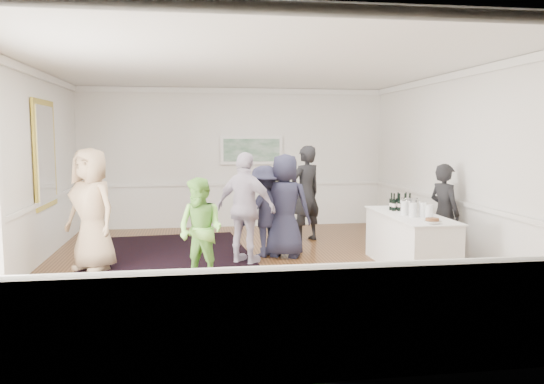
{
  "coord_description": "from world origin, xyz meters",
  "views": [
    {
      "loc": [
        -0.96,
        -8.26,
        2.13
      ],
      "look_at": [
        0.31,
        0.2,
        1.21
      ],
      "focal_mm": 35.0,
      "sensor_mm": 36.0,
      "label": 1
    }
  ],
  "objects": [
    {
      "name": "floor",
      "position": [
        0.0,
        0.0,
        0.0
      ],
      "size": [
        8.0,
        8.0,
        0.0
      ],
      "primitive_type": "plane",
      "color": "brown",
      "rests_on": "ground"
    },
    {
      "name": "ceiling",
      "position": [
        0.0,
        0.0,
        3.2
      ],
      "size": [
        7.0,
        8.0,
        0.02
      ],
      "primitive_type": "cube",
      "color": "white",
      "rests_on": "wall_back"
    },
    {
      "name": "wall_left",
      "position": [
        -3.5,
        0.0,
        1.6
      ],
      "size": [
        0.02,
        8.0,
        3.2
      ],
      "primitive_type": "cube",
      "color": "white",
      "rests_on": "floor"
    },
    {
      "name": "wall_right",
      "position": [
        3.5,
        0.0,
        1.6
      ],
      "size": [
        0.02,
        8.0,
        3.2
      ],
      "primitive_type": "cube",
      "color": "white",
      "rests_on": "floor"
    },
    {
      "name": "wall_back",
      "position": [
        0.0,
        4.0,
        1.6
      ],
      "size": [
        7.0,
        0.02,
        3.2
      ],
      "primitive_type": "cube",
      "color": "white",
      "rests_on": "floor"
    },
    {
      "name": "wall_front",
      "position": [
        0.0,
        -4.0,
        1.6
      ],
      "size": [
        7.0,
        0.02,
        3.2
      ],
      "primitive_type": "cube",
      "color": "white",
      "rests_on": "floor"
    },
    {
      "name": "wainscoting",
      "position": [
        0.0,
        0.0,
        0.5
      ],
      "size": [
        7.0,
        8.0,
        1.0
      ],
      "primitive_type": null,
      "color": "white",
      "rests_on": "floor"
    },
    {
      "name": "mirror",
      "position": [
        -3.45,
        1.3,
        1.8
      ],
      "size": [
        0.05,
        1.25,
        1.85
      ],
      "color": "gold",
      "rests_on": "wall_left"
    },
    {
      "name": "landscape_painting",
      "position": [
        0.4,
        3.95,
        1.78
      ],
      "size": [
        1.44,
        0.06,
        0.66
      ],
      "color": "white",
      "rests_on": "wall_back"
    },
    {
      "name": "area_rug",
      "position": [
        -1.44,
        1.13,
        0.01
      ],
      "size": [
        3.22,
        4.04,
        0.02
      ],
      "primitive_type": "cube",
      "rotation": [
        0.0,
        0.0,
        0.09
      ],
      "color": "black",
      "rests_on": "floor"
    },
    {
      "name": "serving_table",
      "position": [
        2.47,
        -0.33,
        0.44
      ],
      "size": [
        0.82,
        2.14,
        0.87
      ],
      "color": "white",
      "rests_on": "floor"
    },
    {
      "name": "bartender",
      "position": [
        3.2,
        -0.01,
        0.83
      ],
      "size": [
        0.57,
        0.7,
        1.66
      ],
      "primitive_type": "imported",
      "rotation": [
        0.0,
        0.0,
        1.9
      ],
      "color": "black",
      "rests_on": "floor"
    },
    {
      "name": "guest_tan",
      "position": [
        -2.53,
        0.28,
        0.97
      ],
      "size": [
        1.12,
        1.07,
        1.93
      ],
      "primitive_type": "imported",
      "rotation": [
        0.0,
        0.0,
        -0.67
      ],
      "color": "tan",
      "rests_on": "floor"
    },
    {
      "name": "guest_green",
      "position": [
        -0.86,
        -0.64,
        0.76
      ],
      "size": [
        0.94,
        0.91,
        1.52
      ],
      "primitive_type": "imported",
      "rotation": [
        0.0,
        0.0,
        -0.66
      ],
      "color": "#76C64F",
      "rests_on": "floor"
    },
    {
      "name": "guest_lilac",
      "position": [
        -0.1,
        0.37,
        0.93
      ],
      "size": [
        1.14,
        1.01,
        1.85
      ],
      "primitive_type": "imported",
      "rotation": [
        0.0,
        0.0,
        2.51
      ],
      "color": "#BCAFC3",
      "rests_on": "floor"
    },
    {
      "name": "guest_dark_a",
      "position": [
        0.28,
        0.84,
        0.8
      ],
      "size": [
        1.19,
        1.05,
        1.6
      ],
      "primitive_type": "imported",
      "rotation": [
        0.0,
        0.0,
        3.7
      ],
      "color": "#202136",
      "rests_on": "floor"
    },
    {
      "name": "guest_dark_b",
      "position": [
        1.28,
        2.09,
        0.96
      ],
      "size": [
        0.83,
        0.73,
        1.92
      ],
      "primitive_type": "imported",
      "rotation": [
        0.0,
        0.0,
        3.62
      ],
      "color": "black",
      "rests_on": "floor"
    },
    {
      "name": "guest_navy",
      "position": [
        0.62,
        0.74,
        0.9
      ],
      "size": [
        1.05,
        0.9,
        1.81
      ],
      "primitive_type": "imported",
      "rotation": [
        0.0,
        0.0,
        2.69
      ],
      "color": "#202136",
      "rests_on": "floor"
    },
    {
      "name": "wine_bottles",
      "position": [
        2.5,
        0.13,
        1.02
      ],
      "size": [
        0.36,
        0.24,
        0.31
      ],
      "color": "black",
      "rests_on": "serving_table"
    },
    {
      "name": "juice_pitchers",
      "position": [
        2.46,
        -0.61,
        0.99
      ],
      "size": [
        0.32,
        0.59,
        0.24
      ],
      "color": "#5AA83C",
      "rests_on": "serving_table"
    },
    {
      "name": "ice_bucket",
      "position": [
        2.52,
        -0.14,
        0.98
      ],
      "size": [
        0.26,
        0.26,
        0.24
      ],
      "primitive_type": "cylinder",
      "color": "silver",
      "rests_on": "serving_table"
    },
    {
      "name": "nut_bowl",
      "position": [
        2.42,
        -1.21,
        0.91
      ],
      "size": [
        0.25,
        0.25,
        0.08
      ],
      "color": "white",
      "rests_on": "serving_table"
    }
  ]
}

